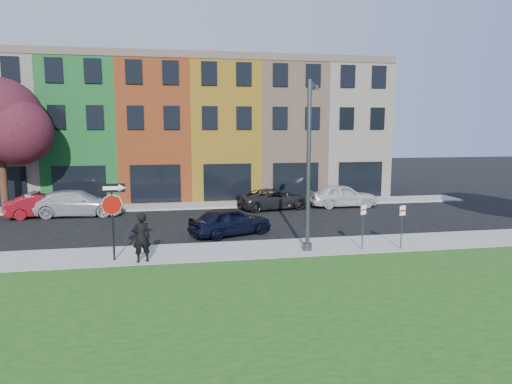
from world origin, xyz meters
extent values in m
plane|color=black|center=(0.00, 0.00, 0.00)|extent=(120.00, 120.00, 0.00)
cube|color=gray|center=(2.00, 3.00, 0.06)|extent=(40.00, 3.00, 0.12)
cube|color=gray|center=(-3.00, 15.00, 0.06)|extent=(40.00, 2.40, 0.12)
cube|color=beige|center=(-15.00, 21.20, 5.00)|extent=(5.00, 10.00, 10.00)
cube|color=green|center=(-10.00, 21.20, 5.00)|extent=(5.00, 10.00, 10.00)
cube|color=#C65121|center=(-5.00, 21.20, 5.00)|extent=(5.00, 10.00, 10.00)
cube|color=gold|center=(0.00, 21.20, 5.00)|extent=(5.00, 10.00, 10.00)
cube|color=#9C7C64|center=(5.00, 21.20, 5.00)|extent=(5.00, 10.00, 10.00)
cube|color=beige|center=(10.00, 21.20, 5.00)|extent=(5.00, 10.00, 10.00)
cube|color=black|center=(-2.50, 16.14, 1.50)|extent=(30.00, 0.12, 2.60)
cylinder|color=black|center=(-6.14, 2.35, 1.60)|extent=(0.08, 0.08, 2.97)
cylinder|color=white|center=(-6.14, 2.33, 2.35)|extent=(0.83, 0.04, 0.83)
cylinder|color=#960E08|center=(-6.14, 2.30, 2.35)|extent=(0.79, 0.03, 0.79)
cube|color=black|center=(-6.14, 2.33, 3.00)|extent=(1.05, 0.05, 0.34)
cube|color=white|center=(-6.14, 2.30, 3.00)|extent=(0.66, 0.03, 0.14)
imported|color=black|center=(-5.04, 1.90, 1.09)|extent=(0.99, 0.89, 1.95)
imported|color=black|center=(-1.03, 6.25, 0.71)|extent=(4.58, 5.33, 1.42)
imported|color=maroon|center=(-11.51, 12.95, 0.70)|extent=(3.98, 5.10, 1.39)
imported|color=#A4A5A9|center=(-9.58, 12.95, 0.78)|extent=(2.43, 5.45, 1.55)
imported|color=black|center=(2.71, 13.11, 0.67)|extent=(4.12, 5.70, 1.34)
imported|color=silver|center=(7.47, 13.11, 0.77)|extent=(1.91, 4.57, 1.55)
cylinder|color=#434548|center=(1.81, 2.43, 3.69)|extent=(0.18, 0.18, 7.14)
cylinder|color=#434548|center=(1.81, 2.43, 0.27)|extent=(0.40, 0.40, 0.30)
cylinder|color=#434548|center=(2.21, 3.34, 7.16)|extent=(0.91, 1.88, 0.12)
cube|color=#434548|center=(2.65, 4.35, 7.11)|extent=(0.45, 0.60, 0.16)
cylinder|color=#434548|center=(4.18, 2.16, 1.13)|extent=(0.05, 0.05, 2.01)
cube|color=white|center=(4.18, 2.13, 1.85)|extent=(0.30, 0.15, 0.42)
cube|color=#960E08|center=(4.18, 2.11, 1.85)|extent=(0.29, 0.14, 0.06)
cylinder|color=#434548|center=(5.85, 1.90, 1.10)|extent=(0.05, 0.05, 1.96)
cube|color=white|center=(5.85, 1.87, 1.80)|extent=(0.31, 0.11, 0.42)
cube|color=#960E08|center=(5.85, 1.85, 1.80)|extent=(0.31, 0.10, 0.06)
cylinder|color=black|center=(-14.04, 14.20, 2.01)|extent=(0.44, 0.44, 3.77)
sphere|color=black|center=(-12.74, 13.42, 5.07)|extent=(3.91, 3.91, 3.91)
sphere|color=black|center=(-13.78, 14.72, 6.63)|extent=(3.13, 3.13, 3.13)
camera|label=1|loc=(-3.73, -15.86, 5.30)|focal=32.00mm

